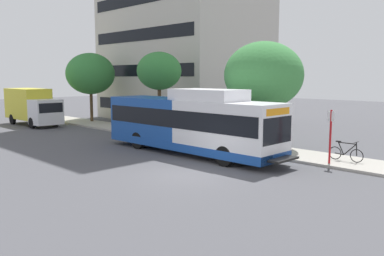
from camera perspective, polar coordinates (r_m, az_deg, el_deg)
ground_plane at (r=24.02m, az=-14.08°, el=-3.21°), size 120.00×120.00×0.00m
sidewalk_curb at (r=26.81m, az=1.09°, el=-1.75°), size 3.00×56.00×0.14m
transit_bus at (r=22.34m, az=-0.31°, el=0.65°), size 2.58×12.25×3.65m
bus_stop_sign_pole at (r=20.23m, az=19.18°, el=-0.61°), size 0.10×0.36×2.60m
bicycle_parked at (r=21.27m, az=21.13°, el=-3.30°), size 0.52×1.76×1.02m
street_tree_near_stop at (r=24.26m, az=10.18°, el=7.42°), size 4.69×4.69×6.25m
street_tree_mid_block at (r=30.85m, az=-4.72°, el=8.10°), size 3.41×3.41×6.06m
street_tree_far_block at (r=38.71m, az=-14.31°, el=7.52°), size 4.50×4.50×6.37m
box_truck_background at (r=38.34m, az=-21.88°, el=2.97°), size 2.32×7.01×3.25m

